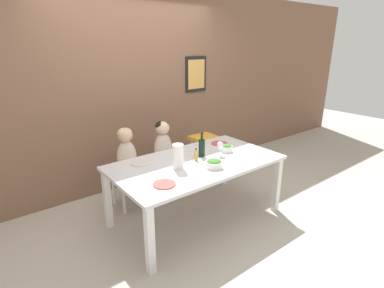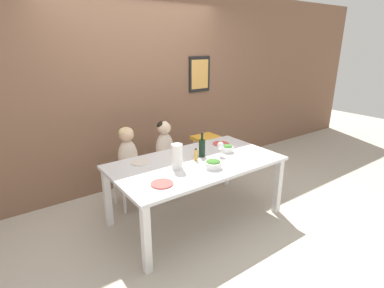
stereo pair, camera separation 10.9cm
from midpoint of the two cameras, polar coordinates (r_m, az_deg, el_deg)
name	(u,v)px [view 2 (the right image)]	position (r m, az deg, el deg)	size (l,w,h in m)	color
ground_plane	(196,217)	(3.67, 1.61, -13.80)	(14.00, 14.00, 0.00)	#BCB2A3
wall_back	(140,90)	(4.25, -9.14, 10.14)	(10.00, 0.09, 2.70)	brown
dining_table	(196,167)	(3.36, 1.71, -4.50)	(1.88, 1.04, 0.72)	silver
chair_far_left	(129,177)	(3.82, -11.02, -6.28)	(0.42, 0.39, 0.45)	silver
chair_far_center	(165,168)	(4.04, -4.34, -4.55)	(0.42, 0.39, 0.45)	silver
chair_right_highchair	(206,146)	(4.36, 3.47, -0.43)	(0.36, 0.33, 0.69)	silver
person_child_left	(127,149)	(3.69, -11.38, -1.03)	(0.24, 0.20, 0.58)	beige
person_child_center	(164,142)	(3.91, -4.48, 0.47)	(0.24, 0.20, 0.58)	beige
wine_bottle	(202,147)	(3.43, 2.83, -0.64)	(0.07, 0.07, 0.29)	black
paper_towel_roll	(177,156)	(3.10, -1.85, -2.39)	(0.12, 0.12, 0.27)	white
wine_glass_near	(221,146)	(3.46, 6.36, -0.41)	(0.08, 0.08, 0.17)	white
salad_bowl_large	(213,164)	(3.15, 5.06, -3.80)	(0.18, 0.18, 0.09)	white
salad_bowl_small	(227,148)	(3.62, 7.60, -0.82)	(0.15, 0.15, 0.09)	white
dinner_plate_front_left	(162,184)	(2.81, -4.61, -7.57)	(0.21, 0.21, 0.01)	#D14C47
dinner_plate_back_left	(141,162)	(3.32, -8.82, -3.47)	(0.21, 0.21, 0.01)	silver
dinner_plate_back_right	(221,144)	(3.90, 6.33, 0.04)	(0.21, 0.21, 0.01)	#D14C47
condiment_bottle_hot_sauce	(196,154)	(3.33, 1.67, -2.00)	(0.04, 0.04, 0.15)	#BC8E33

